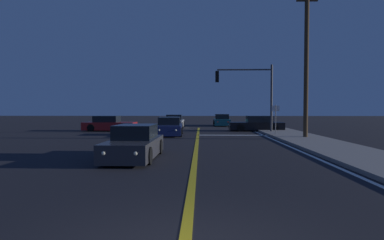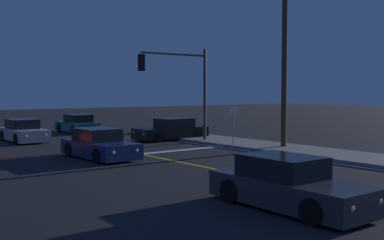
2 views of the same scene
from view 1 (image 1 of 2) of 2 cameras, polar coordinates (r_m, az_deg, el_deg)
name	(u,v)px [view 1 (image 1 of 2)]	position (r m, az deg, el deg)	size (l,w,h in m)	color
sidewalk_right	(343,151)	(16.37, 24.98, -4.90)	(3.20, 38.53, 0.15)	gray
lane_line_center	(196,152)	(15.04, 0.68, -5.57)	(0.20, 36.39, 0.01)	gold
lane_line_edge_right	(302,152)	(15.74, 18.75, -5.34)	(0.16, 36.39, 0.01)	white
stop_bar	(232,135)	(24.30, 7.07, -2.65)	(5.11, 0.50, 0.01)	white
car_following_oncoming_navy	(169,127)	(24.30, -3.98, -1.28)	(2.05, 4.41, 1.34)	navy
car_mid_block_charcoal	(135,144)	(13.23, -10.01, -4.14)	(1.88, 4.52, 1.34)	#2D2D33
car_parked_curb_silver	(174,122)	(33.55, -3.10, -0.35)	(1.91, 4.40, 1.34)	#B2B5BA
car_side_waiting_red	(109,124)	(29.48, -14.29, -0.75)	(4.58, 1.98, 1.34)	maroon
car_far_approaching_black	(257,124)	(29.18, 11.25, -0.75)	(4.72, 1.93, 1.34)	black
car_distant_tail_teal	(222,121)	(37.17, 5.21, -0.12)	(1.87, 4.31, 1.34)	#195960
traffic_signal_near_right	(250,87)	(26.76, 10.17, 5.72)	(4.61, 0.28, 5.50)	#38383D
utility_pole_right	(306,56)	(22.56, 19.39, 10.48)	(1.61, 0.29, 10.30)	#42301E
street_sign_corner	(276,115)	(24.22, 14.42, 0.85)	(0.56, 0.06, 2.24)	slate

